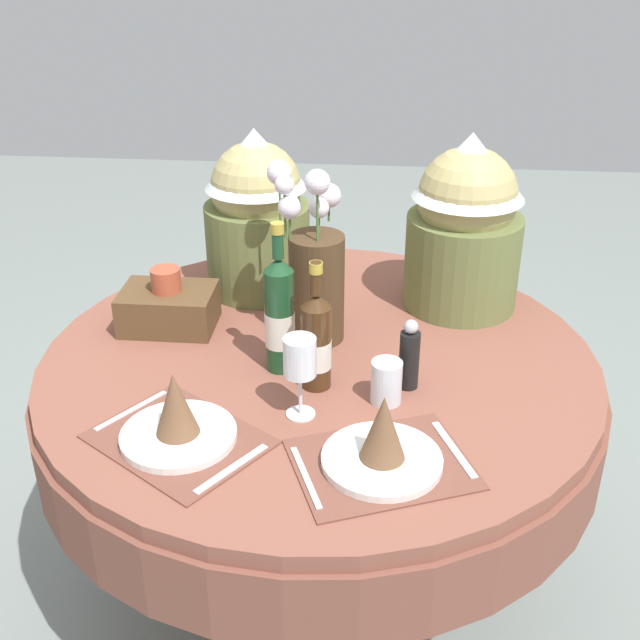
% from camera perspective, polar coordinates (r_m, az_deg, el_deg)
% --- Properties ---
extents(ground, '(8.00, 8.00, 0.00)m').
position_cam_1_polar(ground, '(2.40, -0.08, -17.85)').
color(ground, gray).
extents(dining_table, '(1.38, 1.38, 0.74)m').
position_cam_1_polar(dining_table, '(2.02, -0.09, -5.83)').
color(dining_table, brown).
rests_on(dining_table, ground).
extents(place_setting_left, '(0.43, 0.41, 0.16)m').
position_cam_1_polar(place_setting_left, '(1.66, -10.20, -7.15)').
color(place_setting_left, brown).
rests_on(place_setting_left, dining_table).
extents(place_setting_right, '(0.41, 0.37, 0.16)m').
position_cam_1_polar(place_setting_right, '(1.57, 4.50, -8.96)').
color(place_setting_right, brown).
rests_on(place_setting_right, dining_table).
extents(flower_vase, '(0.19, 0.20, 0.45)m').
position_cam_1_polar(flower_vase, '(1.95, -0.38, 3.44)').
color(flower_vase, '#47331E').
rests_on(flower_vase, dining_table).
extents(wine_bottle_left, '(0.07, 0.07, 0.31)m').
position_cam_1_polar(wine_bottle_left, '(1.77, -0.28, -1.49)').
color(wine_bottle_left, '#422814').
rests_on(wine_bottle_left, dining_table).
extents(wine_bottle_centre, '(0.07, 0.07, 0.37)m').
position_cam_1_polar(wine_bottle_centre, '(1.83, -2.91, 0.37)').
color(wine_bottle_centre, '#194223').
rests_on(wine_bottle_centre, dining_table).
extents(wine_glass_left, '(0.07, 0.07, 0.19)m').
position_cam_1_polar(wine_glass_left, '(1.66, -1.45, -2.84)').
color(wine_glass_left, silver).
rests_on(wine_glass_left, dining_table).
extents(tumbler_near_right, '(0.07, 0.07, 0.10)m').
position_cam_1_polar(tumbler_near_right, '(1.75, 4.77, -4.45)').
color(tumbler_near_right, silver).
rests_on(tumbler_near_right, dining_table).
extents(pepper_mill, '(0.05, 0.05, 0.17)m').
position_cam_1_polar(pepper_mill, '(1.80, 6.42, -2.63)').
color(pepper_mill, black).
rests_on(pepper_mill, dining_table).
extents(gift_tub_back_left, '(0.29, 0.29, 0.46)m').
position_cam_1_polar(gift_tub_back_left, '(2.20, -4.56, 8.08)').
color(gift_tub_back_left, olive).
rests_on(gift_tub_back_left, dining_table).
extents(gift_tub_back_right, '(0.31, 0.31, 0.48)m').
position_cam_1_polar(gift_tub_back_right, '(2.13, 10.39, 7.25)').
color(gift_tub_back_right, olive).
rests_on(gift_tub_back_right, dining_table).
extents(woven_basket_side_left, '(0.24, 0.17, 0.16)m').
position_cam_1_polar(woven_basket_side_left, '(2.09, -10.81, 0.97)').
color(woven_basket_side_left, brown).
rests_on(woven_basket_side_left, dining_table).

